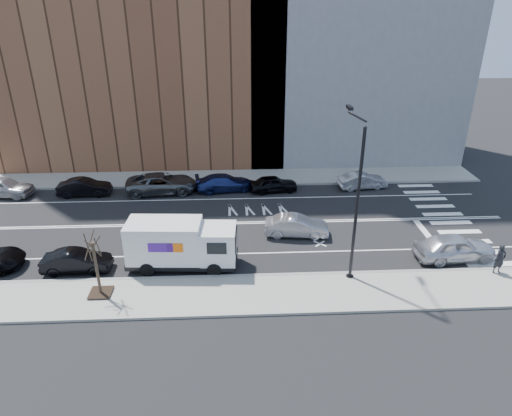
{
  "coord_description": "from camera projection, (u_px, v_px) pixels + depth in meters",
  "views": [
    {
      "loc": [
        0.47,
        -29.35,
        15.01
      ],
      "look_at": [
        1.89,
        -0.49,
        1.4
      ],
      "focal_mm": 32.0,
      "sensor_mm": 36.0,
      "label": 1
    }
  ],
  "objects": [
    {
      "name": "near_parked_front",
      "position": [
        455.0,
        247.0,
        28.11
      ],
      "size": [
        5.05,
        2.35,
        1.67
      ],
      "primitive_type": "imported",
      "rotation": [
        0.0,
        0.0,
        1.65
      ],
      "color": "silver",
      "rests_on": "ground"
    },
    {
      "name": "street_tree",
      "position": [
        97.0,
        273.0,
        24.38
      ],
      "size": [
        1.2,
        1.2,
        3.75
      ],
      "color": "black",
      "rests_on": "ground"
    },
    {
      "name": "far_parked_d",
      "position": [
        224.0,
        183.0,
        38.07
      ],
      "size": [
        5.01,
        2.57,
        1.39
      ],
      "primitive_type": "imported",
      "rotation": [
        0.0,
        0.0,
        1.7
      ],
      "color": "navy",
      "rests_on": "ground"
    },
    {
      "name": "curb_far",
      "position": [
        230.0,
        185.0,
        39.18
      ],
      "size": [
        44.0,
        0.25,
        0.17
      ],
      "primitive_type": "cube",
      "color": "gray",
      "rests_on": "ground"
    },
    {
      "name": "far_parked_a",
      "position": [
        3.0,
        187.0,
        36.99
      ],
      "size": [
        4.99,
        2.52,
        1.63
      ],
      "primitive_type": "imported",
      "rotation": [
        0.0,
        0.0,
        1.44
      ],
      "color": "#AAAAAF",
      "rests_on": "ground"
    },
    {
      "name": "sidewalk_far",
      "position": [
        230.0,
        178.0,
        40.81
      ],
      "size": [
        44.0,
        3.6,
        0.15
      ],
      "primitive_type": "cube",
      "color": "gray",
      "rests_on": "ground"
    },
    {
      "name": "far_parked_b",
      "position": [
        84.0,
        187.0,
        37.17
      ],
      "size": [
        4.29,
        1.67,
        1.39
      ],
      "primitive_type": "imported",
      "rotation": [
        0.0,
        0.0,
        1.62
      ],
      "color": "black",
      "rests_on": "ground"
    },
    {
      "name": "ground",
      "position": [
        230.0,
        223.0,
        32.89
      ],
      "size": [
        120.0,
        120.0,
        0.0
      ],
      "primitive_type": "plane",
      "color": "black",
      "rests_on": "ground"
    },
    {
      "name": "far_parked_f",
      "position": [
        362.0,
        181.0,
        38.54
      ],
      "size": [
        4.24,
        1.95,
        1.35
      ],
      "primitive_type": "imported",
      "rotation": [
        0.0,
        0.0,
        1.7
      ],
      "color": "silver",
      "rests_on": "ground"
    },
    {
      "name": "driving_sedan",
      "position": [
        296.0,
        226.0,
        30.95
      ],
      "size": [
        4.43,
        1.94,
        1.42
      ],
      "primitive_type": "imported",
      "rotation": [
        0.0,
        0.0,
        1.47
      ],
      "color": "#B2B2B7",
      "rests_on": "ground"
    },
    {
      "name": "pedestrian",
      "position": [
        500.0,
        259.0,
        26.41
      ],
      "size": [
        0.75,
        0.57,
        1.87
      ],
      "primitive_type": "imported",
      "rotation": [
        0.0,
        0.0,
        0.19
      ],
      "color": "black",
      "rests_on": "sidewalk_near"
    },
    {
      "name": "fedex_van",
      "position": [
        181.0,
        244.0,
        27.04
      ],
      "size": [
        6.65,
        2.63,
        2.98
      ],
      "rotation": [
        0.0,
        0.0,
        -0.06
      ],
      "color": "black",
      "rests_on": "ground"
    },
    {
      "name": "far_parked_e",
      "position": [
        274.0,
        184.0,
        37.91
      ],
      "size": [
        4.12,
        2.06,
        1.35
      ],
      "primitive_type": "imported",
      "rotation": [
        0.0,
        0.0,
        1.69
      ],
      "color": "black",
      "rests_on": "ground"
    },
    {
      "name": "crosswalk",
      "position": [
        447.0,
        218.0,
        33.6
      ],
      "size": [
        3.0,
        14.0,
        0.01
      ],
      "primitive_type": null,
      "color": "white",
      "rests_on": "ground"
    },
    {
      "name": "bldg_concrete",
      "position": [
        357.0,
        18.0,
        41.98
      ],
      "size": [
        20.0,
        10.0,
        26.0
      ],
      "primitive_type": "cube",
      "color": "slate",
      "rests_on": "ground"
    },
    {
      "name": "far_parked_c",
      "position": [
        162.0,
        183.0,
        37.66
      ],
      "size": [
        6.0,
        3.19,
        1.61
      ],
      "primitive_type": "imported",
      "rotation": [
        0.0,
        0.0,
        1.66
      ],
      "color": "#53565B",
      "rests_on": "ground"
    },
    {
      "name": "sidewalk_near",
      "position": [
        229.0,
        295.0,
        24.91
      ],
      "size": [
        44.0,
        3.6,
        0.15
      ],
      "primitive_type": "cube",
      "color": "gray",
      "rests_on": "ground"
    },
    {
      "name": "road_markings",
      "position": [
        230.0,
        223.0,
        32.89
      ],
      "size": [
        40.0,
        8.6,
        0.01
      ],
      "primitive_type": null,
      "color": "white",
      "rests_on": "ground"
    },
    {
      "name": "bldg_brick",
      "position": [
        140.0,
        42.0,
        41.94
      ],
      "size": [
        26.0,
        10.0,
        22.0
      ],
      "primitive_type": "cube",
      "color": "brown",
      "rests_on": "ground"
    },
    {
      "name": "near_parked_rear_a",
      "position": [
        77.0,
        261.0,
        26.97
      ],
      "size": [
        4.04,
        1.46,
        1.32
      ],
      "primitive_type": "imported",
      "rotation": [
        0.0,
        0.0,
        1.59
      ],
      "color": "black",
      "rests_on": "ground"
    },
    {
      "name": "curb_near",
      "position": [
        229.0,
        277.0,
        26.53
      ],
      "size": [
        44.0,
        0.25,
        0.17
      ],
      "primitive_type": "cube",
      "color": "gray",
      "rests_on": "ground"
    },
    {
      "name": "streetlight",
      "position": [
        356.0,
        195.0,
        24.79
      ],
      "size": [
        0.44,
        4.02,
        9.34
      ],
      "color": "black",
      "rests_on": "ground"
    }
  ]
}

